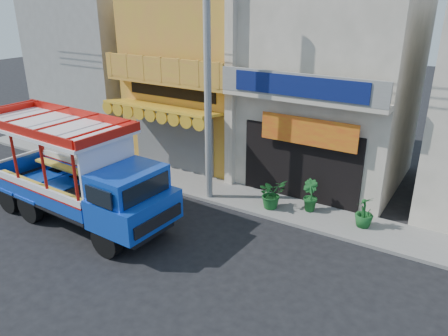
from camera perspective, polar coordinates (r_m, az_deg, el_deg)
name	(u,v)px	position (r m, az deg, el deg)	size (l,w,h in m)	color
ground	(178,244)	(14.19, -6.06, -9.87)	(90.00, 90.00, 0.00)	black
sidewalk	(240,197)	(17.09, 2.16, -3.78)	(30.00, 2.00, 0.12)	slate
shophouse_left	(210,70)	(21.17, -1.80, 12.71)	(6.00, 7.50, 8.24)	gold
shophouse_right	(333,82)	(18.56, 14.10, 10.82)	(6.00, 6.75, 8.24)	#B0A790
party_pilaster	(230,90)	(17.01, 0.84, 10.14)	(0.35, 0.30, 8.00)	#B0A790
filler_building_left	(106,65)	(25.75, -15.16, 12.90)	(6.00, 6.00, 7.60)	gray
utility_pole	(211,69)	(15.47, -1.71, 12.86)	(28.00, 0.26, 9.00)	gray
songthaew_truck	(84,178)	(15.24, -17.77, -1.21)	(7.84, 2.89, 3.61)	black
green_sign	(113,154)	(20.75, -14.25, 1.72)	(0.68, 0.41, 1.04)	black
potted_plant_a	(272,193)	(15.99, 6.24, -3.31)	(1.01, 0.87, 1.12)	#175220
potted_plant_b	(310,195)	(16.01, 11.12, -3.54)	(0.63, 0.50, 1.14)	#175220
potted_plant_c	(364,212)	(15.37, 17.88, -5.47)	(0.61, 0.61, 1.08)	#175220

